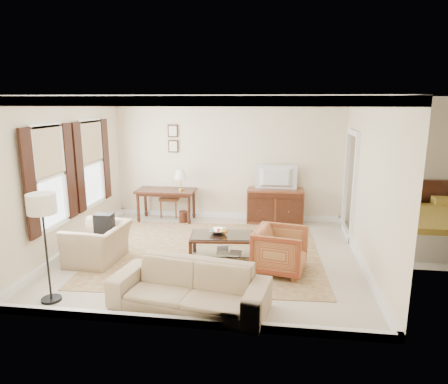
% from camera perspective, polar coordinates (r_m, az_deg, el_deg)
% --- Properties ---
extents(room_shell, '(5.51, 5.01, 2.91)m').
position_cam_1_polar(room_shell, '(7.08, -1.96, 9.98)').
color(room_shell, beige).
rests_on(room_shell, ground).
extents(annex_bedroom, '(3.00, 2.70, 2.90)m').
position_cam_1_polar(annex_bedroom, '(9.12, 28.69, -4.59)').
color(annex_bedroom, beige).
rests_on(annex_bedroom, ground).
extents(window_front, '(0.12, 1.56, 1.80)m').
position_cam_1_polar(window_front, '(7.49, -23.69, 1.95)').
color(window_front, '#CCB284').
rests_on(window_front, room_shell).
extents(window_rear, '(0.12, 1.56, 1.80)m').
position_cam_1_polar(window_rear, '(8.87, -18.40, 3.94)').
color(window_rear, '#CCB284').
rests_on(window_rear, room_shell).
extents(doorway, '(0.10, 1.12, 2.25)m').
position_cam_1_polar(doorway, '(8.79, 17.53, 0.77)').
color(doorway, white).
rests_on(doorway, room_shell).
extents(rug, '(4.34, 3.77, 0.01)m').
position_cam_1_polar(rug, '(7.74, -2.26, -8.53)').
color(rug, brown).
rests_on(rug, room_shell).
extents(writing_desk, '(1.39, 0.69, 0.76)m').
position_cam_1_polar(writing_desk, '(9.65, -8.27, -0.30)').
color(writing_desk, '#411E12').
rests_on(writing_desk, room_shell).
extents(desk_chair, '(0.54, 0.54, 1.05)m').
position_cam_1_polar(desk_chair, '(10.01, -7.71, -0.53)').
color(desk_chair, brown).
rests_on(desk_chair, room_shell).
extents(desk_lamp, '(0.32, 0.32, 0.50)m').
position_cam_1_polar(desk_lamp, '(9.48, -6.21, 1.75)').
color(desk_lamp, silver).
rests_on(desk_lamp, writing_desk).
extents(framed_prints, '(0.25, 0.04, 0.68)m').
position_cam_1_polar(framed_prints, '(9.82, -7.29, 7.60)').
color(framed_prints, '#411E12').
rests_on(framed_prints, room_shell).
extents(sideboard, '(1.31, 0.50, 0.81)m').
position_cam_1_polar(sideboard, '(9.51, 7.31, -1.99)').
color(sideboard, brown).
rests_on(sideboard, room_shell).
extents(tv, '(0.93, 0.53, 0.12)m').
position_cam_1_polar(tv, '(9.31, 7.47, 3.14)').
color(tv, black).
rests_on(tv, sideboard).
extents(coffee_table, '(1.19, 0.77, 0.48)m').
position_cam_1_polar(coffee_table, '(7.26, -0.28, -6.92)').
color(coffee_table, '#411E12').
rests_on(coffee_table, room_shell).
extents(fruit_bowl, '(0.42, 0.42, 0.10)m').
position_cam_1_polar(fruit_bowl, '(7.28, -0.90, -5.51)').
color(fruit_bowl, silver).
rests_on(fruit_bowl, coffee_table).
extents(book_a, '(0.28, 0.07, 0.38)m').
position_cam_1_polar(book_a, '(7.38, -1.05, -8.12)').
color(book_a, brown).
rests_on(book_a, coffee_table).
extents(book_b, '(0.28, 0.06, 0.38)m').
position_cam_1_polar(book_b, '(7.21, 0.71, -8.65)').
color(book_b, brown).
rests_on(book_b, coffee_table).
extents(striped_armchair, '(0.92, 0.96, 0.85)m').
position_cam_1_polar(striped_armchair, '(6.81, 8.04, -7.95)').
color(striped_armchair, maroon).
rests_on(striped_armchair, room_shell).
extents(club_armchair, '(0.76, 1.10, 0.92)m').
position_cam_1_polar(club_armchair, '(7.51, -17.60, -6.13)').
color(club_armchair, tan).
rests_on(club_armchair, room_shell).
extents(backpack, '(0.29, 0.36, 0.40)m').
position_cam_1_polar(backpack, '(7.47, -16.74, -4.19)').
color(backpack, black).
rests_on(backpack, club_armchair).
extents(sofa, '(2.25, 0.99, 0.85)m').
position_cam_1_polar(sofa, '(5.65, -4.97, -12.36)').
color(sofa, tan).
rests_on(sofa, room_shell).
extents(floor_lamp, '(0.39, 0.39, 1.60)m').
position_cam_1_polar(floor_lamp, '(6.05, -24.54, -2.60)').
color(floor_lamp, black).
rests_on(floor_lamp, room_shell).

